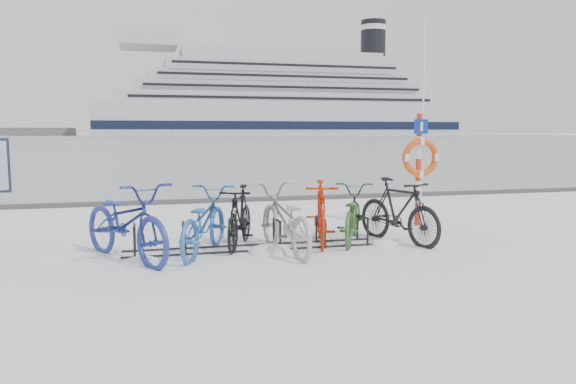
% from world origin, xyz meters
% --- Properties ---
extents(ground, '(900.00, 900.00, 0.00)m').
position_xyz_m(ground, '(0.00, 0.00, 0.00)').
color(ground, white).
rests_on(ground, ground).
extents(ice_sheet, '(400.00, 298.00, 0.02)m').
position_xyz_m(ice_sheet, '(0.00, 155.00, 0.01)').
color(ice_sheet, '#A2AEB7').
rests_on(ice_sheet, ground).
extents(quay_edge, '(400.00, 0.25, 0.10)m').
position_xyz_m(quay_edge, '(0.00, 5.90, 0.05)').
color(quay_edge, '#3F3F42').
rests_on(quay_edge, ground).
extents(bike_rack, '(4.00, 0.48, 0.46)m').
position_xyz_m(bike_rack, '(0.00, 0.00, 0.18)').
color(bike_rack, black).
rests_on(bike_rack, ground).
extents(lifebuoy_station, '(0.76, 0.22, 3.92)m').
position_xyz_m(lifebuoy_station, '(3.52, 1.33, 1.32)').
color(lifebuoy_station, red).
rests_on(lifebuoy_station, ground).
extents(cruise_ferry, '(150.39, 28.34, 49.41)m').
position_xyz_m(cruise_ferry, '(55.08, 221.97, 13.46)').
color(cruise_ferry, silver).
rests_on(cruise_ferry, ground).
extents(bike_0, '(1.77, 2.31, 1.16)m').
position_xyz_m(bike_0, '(-1.91, -0.26, 0.58)').
color(bike_0, navy).
rests_on(bike_0, ground).
extents(bike_1, '(1.42, 2.06, 1.02)m').
position_xyz_m(bike_1, '(-0.80, -0.12, 0.51)').
color(bike_1, '#2A61AA').
rests_on(bike_1, ground).
extents(bike_2, '(1.05, 1.73, 1.01)m').
position_xyz_m(bike_2, '(-0.18, 0.26, 0.50)').
color(bike_2, black).
rests_on(bike_2, ground).
extents(bike_3, '(0.91, 2.08, 1.06)m').
position_xyz_m(bike_3, '(0.39, -0.33, 0.53)').
color(bike_3, '#9B9DA2').
rests_on(bike_3, ground).
extents(bike_4, '(0.95, 1.83, 1.06)m').
position_xyz_m(bike_4, '(1.13, 0.14, 0.53)').
color(bike_4, '#B42208').
rests_on(bike_4, ground).
extents(bike_5, '(1.39, 1.95, 0.97)m').
position_xyz_m(bike_5, '(1.68, 0.21, 0.49)').
color(bike_5, '#2E5A29').
rests_on(bike_5, ground).
extents(bike_6, '(1.08, 1.89, 1.10)m').
position_xyz_m(bike_6, '(2.41, -0.06, 0.55)').
color(bike_6, black).
rests_on(bike_6, ground).
extents(snow_drifts, '(5.38, 1.80, 0.24)m').
position_xyz_m(snow_drifts, '(0.06, 0.02, 0.00)').
color(snow_drifts, white).
rests_on(snow_drifts, ground).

